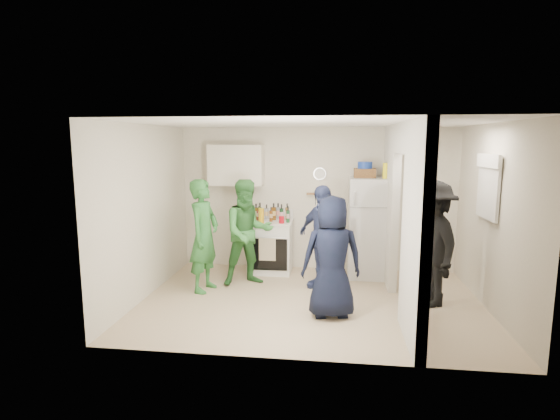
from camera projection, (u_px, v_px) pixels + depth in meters
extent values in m
plane|color=tan|center=(311.00, 301.00, 6.22)|extent=(4.80, 4.80, 0.00)
plane|color=silver|center=(317.00, 199.00, 7.69)|extent=(4.80, 0.00, 4.80)
plane|color=silver|center=(303.00, 243.00, 4.36)|extent=(4.80, 0.00, 4.80)
plane|color=silver|center=(146.00, 212.00, 6.32)|extent=(0.00, 3.40, 3.40)
plane|color=silver|center=(494.00, 219.00, 5.73)|extent=(0.00, 3.40, 3.40)
plane|color=white|center=(313.00, 123.00, 5.83)|extent=(4.80, 4.80, 0.00)
cube|color=silver|center=(390.00, 205.00, 6.96)|extent=(0.12, 1.20, 2.50)
cube|color=silver|center=(415.00, 234.00, 4.80)|extent=(0.12, 1.20, 2.50)
cube|color=silver|center=(404.00, 138.00, 5.71)|extent=(0.12, 1.00, 0.40)
cube|color=white|center=(270.00, 246.00, 7.59)|extent=(0.76, 0.63, 0.90)
cube|color=silver|center=(236.00, 165.00, 7.59)|extent=(0.95, 0.34, 0.70)
cube|color=silver|center=(369.00, 228.00, 7.29)|extent=(0.69, 0.67, 1.67)
cube|color=brown|center=(365.00, 173.00, 7.21)|extent=(0.35, 0.25, 0.15)
cylinder|color=#16359A|center=(365.00, 165.00, 7.19)|extent=(0.24, 0.24, 0.11)
cylinder|color=#FFF215|center=(386.00, 171.00, 7.02)|extent=(0.09, 0.09, 0.25)
cylinder|color=white|center=(320.00, 174.00, 7.59)|extent=(0.22, 0.02, 0.22)
cube|color=olive|center=(317.00, 194.00, 7.62)|extent=(0.35, 0.08, 0.03)
cube|color=black|center=(490.00, 187.00, 5.87)|extent=(0.03, 0.70, 0.80)
cube|color=white|center=(488.00, 187.00, 5.87)|extent=(0.04, 0.76, 0.86)
cube|color=white|center=(488.00, 161.00, 5.82)|extent=(0.04, 0.82, 0.18)
cylinder|color=gold|center=(261.00, 216.00, 7.29)|extent=(0.09, 0.09, 0.25)
cylinder|color=#B80C1A|center=(282.00, 220.00, 7.28)|extent=(0.09, 0.09, 0.12)
imported|color=#2F773B|center=(204.00, 236.00, 6.57)|extent=(0.53, 0.69, 1.71)
imported|color=#39823E|center=(248.00, 232.00, 6.87)|extent=(1.01, 0.92, 1.68)
imported|color=#39487C|center=(322.00, 237.00, 6.68)|extent=(0.95, 0.94, 1.61)
imported|color=black|center=(332.00, 257.00, 5.58)|extent=(0.85, 0.63, 1.59)
imported|color=black|center=(432.00, 243.00, 5.99)|extent=(0.85, 1.23, 1.74)
cylinder|color=brown|center=(256.00, 212.00, 7.64)|extent=(0.07, 0.07, 0.28)
cylinder|color=#2A561C|center=(260.00, 212.00, 7.44)|extent=(0.07, 0.07, 0.32)
cylinder|color=#9FA5AC|center=(267.00, 212.00, 7.64)|extent=(0.06, 0.06, 0.26)
cylinder|color=#5E3210|center=(271.00, 214.00, 7.44)|extent=(0.06, 0.06, 0.25)
cylinder|color=#8C929B|center=(278.00, 211.00, 7.65)|extent=(0.07, 0.07, 0.29)
cylinder|color=#12331A|center=(282.00, 213.00, 7.50)|extent=(0.07, 0.07, 0.29)
cylinder|color=olive|center=(287.00, 212.00, 7.60)|extent=(0.06, 0.06, 0.29)
cylinder|color=#A6A9B2|center=(251.00, 214.00, 7.42)|extent=(0.08, 0.08, 0.28)
cylinder|color=brown|center=(274.00, 212.00, 7.58)|extent=(0.08, 0.08, 0.30)
cylinder|color=#1B4F29|center=(288.00, 214.00, 7.35)|extent=(0.06, 0.06, 0.28)
cylinder|color=maroon|center=(259.00, 213.00, 7.56)|extent=(0.08, 0.08, 0.24)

